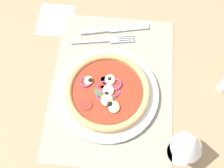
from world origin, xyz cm
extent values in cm
cube|color=#9E7A56|center=(0.00, 0.00, -1.20)|extent=(190.00, 140.00, 2.40)
cube|color=gray|center=(0.00, 0.00, 0.20)|extent=(44.05, 32.19, 0.40)
cylinder|color=silver|center=(2.95, -0.92, 1.03)|extent=(26.43, 26.43, 1.25)
cylinder|color=tan|center=(2.95, -0.92, 2.15)|extent=(21.75, 21.75, 1.00)
torus|color=tan|center=(2.95, -0.92, 3.01)|extent=(21.81, 21.81, 1.80)
cylinder|color=#A82D19|center=(2.95, -0.92, 2.80)|extent=(17.84, 17.84, 0.30)
ellipsoid|color=beige|center=(0.75, -6.06, 3.34)|extent=(2.59, 2.33, 0.78)
ellipsoid|color=beige|center=(0.09, -0.58, 3.41)|extent=(3.01, 2.71, 0.90)
ellipsoid|color=beige|center=(7.39, 1.11, 3.42)|extent=(3.13, 2.82, 0.94)
ellipsoid|color=beige|center=(3.02, -0.69, 3.43)|extent=(3.19, 2.87, 0.96)
ellipsoid|color=beige|center=(5.61, -0.84, 3.47)|extent=(3.41, 3.07, 1.02)
ellipsoid|color=beige|center=(7.08, 1.11, 3.38)|extent=(2.83, 2.55, 0.85)
sphere|color=black|center=(-0.06, -0.71, 3.53)|extent=(1.15, 1.15, 1.15)
sphere|color=black|center=(4.04, -1.04, 3.53)|extent=(1.15, 1.15, 1.15)
sphere|color=black|center=(6.80, 0.31, 3.65)|extent=(1.40, 1.40, 1.40)
sphere|color=black|center=(0.74, -5.58, 3.56)|extent=(1.21, 1.21, 1.21)
torus|color=#8E3D75|center=(1.13, -6.76, 3.20)|extent=(3.18, 3.16, 0.97)
torus|color=#8E3D75|center=(1.10, 0.83, 3.20)|extent=(3.40, 3.40, 1.05)
torus|color=#8E3D75|center=(2.96, 0.51, 3.20)|extent=(3.81, 3.72, 1.57)
torus|color=#8E3D75|center=(2.15, -2.12, 3.20)|extent=(3.45, 3.45, 1.05)
torus|color=#8E3D75|center=(4.50, -2.01, 3.20)|extent=(3.37, 3.38, 0.57)
cylinder|color=#A3281E|center=(7.25, -5.79, 3.10)|extent=(3.08, 3.08, 0.30)
cylinder|color=#A3281E|center=(0.91, -2.08, 3.10)|extent=(3.31, 3.31, 0.30)
cylinder|color=#A3281E|center=(0.33, -1.64, 3.10)|extent=(2.72, 2.72, 0.30)
cylinder|color=#A3281E|center=(3.13, -1.93, 3.10)|extent=(2.82, 2.82, 0.30)
ellipsoid|color=#2D6B28|center=(4.31, 0.23, 3.15)|extent=(2.71, 3.11, 0.30)
ellipsoid|color=#2D6B28|center=(3.83, -3.15, 3.15)|extent=(2.85, 3.06, 0.30)
cube|color=#B2B5BA|center=(-12.80, -7.44, 0.62)|extent=(2.81, 11.15, 0.44)
cube|color=#B2B5BA|center=(-13.98, -0.70, 0.62)|extent=(2.60, 2.86, 0.44)
cube|color=#B2B5BA|center=(-13.69, 2.82, 0.62)|extent=(1.06, 4.31, 0.44)
cube|color=#B2B5BA|center=(-14.28, 2.72, 0.62)|extent=(1.06, 4.31, 0.44)
cube|color=#B2B5BA|center=(-14.87, 2.61, 0.62)|extent=(1.06, 4.31, 0.44)
cube|color=#B2B5BA|center=(-15.46, 2.51, 0.62)|extent=(1.06, 4.31, 0.44)
cube|color=#B2B5BA|center=(-16.35, -6.58, 0.71)|extent=(3.10, 8.48, 0.62)
cube|color=#B2B5BA|center=(-18.53, 3.17, 0.62)|extent=(4.49, 11.76, 0.44)
cylinder|color=silver|center=(16.25, 17.96, 0.20)|extent=(6.40, 6.40, 0.40)
cylinder|color=silver|center=(16.25, 17.96, 3.40)|extent=(0.80, 0.80, 6.00)
cone|color=silver|center=(16.25, 17.96, 10.65)|extent=(7.20, 7.20, 8.50)
cone|color=#D1336B|center=(16.25, 17.96, 9.51)|extent=(4.85, 4.85, 5.43)
cube|color=silver|center=(-19.63, -18.79, 0.18)|extent=(11.41, 10.27, 0.36)
camera|label=1|loc=(30.96, 2.85, 68.99)|focal=45.38mm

